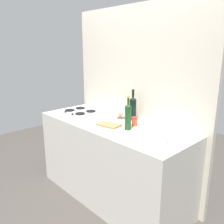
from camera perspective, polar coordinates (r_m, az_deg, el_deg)
ground_plane at (r=2.97m, az=0.00°, el=-19.35°), size 6.00×6.00×0.00m
counter_block at (r=2.74m, az=0.00°, el=-11.57°), size 1.80×0.70×0.90m
backsplash_panel at (r=2.79m, az=5.66°, el=2.36°), size 1.90×0.06×2.14m
stovetop_hob at (r=2.98m, az=-7.61°, el=0.04°), size 0.43×0.36×0.04m
plate_stack at (r=2.06m, az=10.16°, el=-6.75°), size 0.23×0.23×0.05m
wine_bottle_leftmost at (r=2.33m, az=3.85°, el=-1.06°), size 0.06×0.06×0.34m
wine_bottle_mid_left at (r=2.65m, az=4.99°, el=0.98°), size 0.08×0.08×0.34m
mixing_bowl at (r=2.72m, az=1.98°, el=-0.59°), size 0.15×0.15×0.08m
condiment_jar_front at (r=2.47m, az=5.43°, el=-2.24°), size 0.06×0.06×0.09m
cutting_board at (r=2.47m, az=-0.74°, el=-3.09°), size 0.26×0.19×0.02m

